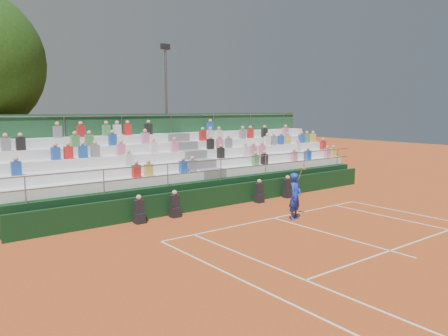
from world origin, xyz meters
TOP-DOWN VIEW (x-y plane):
  - ground at (0.00, 0.00)m, footprint 90.00×90.00m
  - courtside_wall at (0.00, 3.20)m, footprint 20.00×0.15m
  - line_officials at (-0.73, 2.75)m, footprint 9.00×0.40m
  - grandstand at (0.01, 6.44)m, footprint 20.00×5.20m
  - tennis_player at (0.60, -0.66)m, footprint 0.95×0.68m
  - floodlight_mast at (1.96, 12.32)m, footprint 0.60×0.25m

SIDE VIEW (x-z plane):
  - ground at x=0.00m, z-range 0.00..0.00m
  - line_officials at x=-0.73m, z-range -0.12..1.07m
  - courtside_wall at x=0.00m, z-range 0.00..1.00m
  - tennis_player at x=0.60m, z-range -0.12..2.10m
  - grandstand at x=0.01m, z-range -1.13..3.27m
  - floodlight_mast at x=1.96m, z-range 0.69..9.55m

